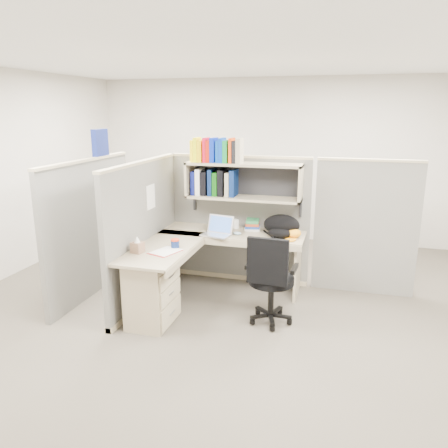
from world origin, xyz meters
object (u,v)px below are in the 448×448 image
(laptop, at_px, (216,226))
(backpack, at_px, (281,226))
(snack_canister, at_px, (175,243))
(task_chair, at_px, (270,293))
(desk, at_px, (176,276))

(laptop, distance_m, backpack, 0.76)
(snack_canister, distance_m, task_chair, 1.15)
(backpack, height_order, snack_canister, backpack)
(backpack, bearing_deg, task_chair, -101.51)
(snack_canister, bearing_deg, laptop, 61.84)
(desk, relative_size, task_chair, 1.78)
(desk, xyz_separation_m, snack_canister, (-0.03, 0.09, 0.34))
(laptop, relative_size, task_chair, 0.33)
(laptop, bearing_deg, desk, -100.03)
(laptop, xyz_separation_m, snack_canister, (-0.30, -0.55, -0.07))
(snack_canister, bearing_deg, backpack, 35.46)
(laptop, height_order, snack_canister, laptop)
(laptop, distance_m, task_chair, 1.10)
(backpack, bearing_deg, desk, -153.74)
(snack_canister, bearing_deg, task_chair, -3.38)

